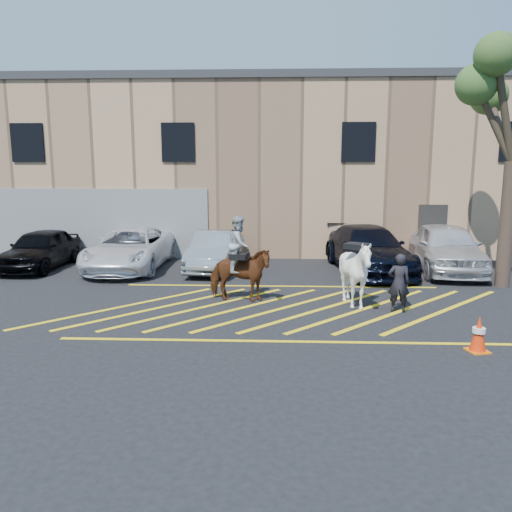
{
  "coord_description": "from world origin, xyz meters",
  "views": [
    {
      "loc": [
        -0.16,
        -12.84,
        3.6
      ],
      "look_at": [
        -0.68,
        0.2,
        1.3
      ],
      "focal_mm": 35.0,
      "sensor_mm": 36.0,
      "label": 1
    }
  ],
  "objects_px": {
    "car_white_pickup": "(130,249)",
    "saddled_white": "(356,273)",
    "car_silver_sedan": "(216,251)",
    "traffic_cone": "(479,334)",
    "handler": "(399,283)",
    "car_white_suv": "(446,248)",
    "car_blue_suv": "(368,249)",
    "mounted_bay": "(239,267)",
    "car_black_suv": "(41,249)"
  },
  "relations": [
    {
      "from": "car_white_pickup",
      "to": "mounted_bay",
      "type": "xyz_separation_m",
      "value": [
        4.27,
        -4.33,
        0.22
      ]
    },
    {
      "from": "car_silver_sedan",
      "to": "traffic_cone",
      "type": "relative_size",
      "value": 5.69
    },
    {
      "from": "car_white_pickup",
      "to": "car_silver_sedan",
      "type": "distance_m",
      "value": 3.11
    },
    {
      "from": "handler",
      "to": "saddled_white",
      "type": "bearing_deg",
      "value": -15.11
    },
    {
      "from": "car_white_pickup",
      "to": "car_blue_suv",
      "type": "xyz_separation_m",
      "value": [
        8.52,
        -0.05,
        0.06
      ]
    },
    {
      "from": "car_white_pickup",
      "to": "traffic_cone",
      "type": "xyz_separation_m",
      "value": [
        9.29,
        -7.95,
        -0.36
      ]
    },
    {
      "from": "saddled_white",
      "to": "car_silver_sedan",
      "type": "bearing_deg",
      "value": 131.61
    },
    {
      "from": "car_white_pickup",
      "to": "car_black_suv",
      "type": "bearing_deg",
      "value": -179.31
    },
    {
      "from": "mounted_bay",
      "to": "saddled_white",
      "type": "xyz_separation_m",
      "value": [
        3.07,
        -0.45,
        -0.03
      ]
    },
    {
      "from": "mounted_bay",
      "to": "car_black_suv",
      "type": "bearing_deg",
      "value": 150.3
    },
    {
      "from": "mounted_bay",
      "to": "car_silver_sedan",
      "type": "bearing_deg",
      "value": 105.11
    },
    {
      "from": "car_white_pickup",
      "to": "car_blue_suv",
      "type": "relative_size",
      "value": 0.97
    },
    {
      "from": "car_white_pickup",
      "to": "saddled_white",
      "type": "bearing_deg",
      "value": -32.8
    },
    {
      "from": "car_black_suv",
      "to": "saddled_white",
      "type": "distance_m",
      "value": 11.65
    },
    {
      "from": "car_white_suv",
      "to": "traffic_cone",
      "type": "height_order",
      "value": "car_white_suv"
    },
    {
      "from": "car_blue_suv",
      "to": "traffic_cone",
      "type": "relative_size",
      "value": 7.41
    },
    {
      "from": "car_silver_sedan",
      "to": "handler",
      "type": "height_order",
      "value": "handler"
    },
    {
      "from": "car_silver_sedan",
      "to": "mounted_bay",
      "type": "height_order",
      "value": "mounted_bay"
    },
    {
      "from": "car_silver_sedan",
      "to": "traffic_cone",
      "type": "height_order",
      "value": "car_silver_sedan"
    },
    {
      "from": "handler",
      "to": "car_white_suv",
      "type": "bearing_deg",
      "value": -112.72
    },
    {
      "from": "car_white_pickup",
      "to": "saddled_white",
      "type": "distance_m",
      "value": 8.77
    },
    {
      "from": "car_blue_suv",
      "to": "car_white_suv",
      "type": "relative_size",
      "value": 1.08
    },
    {
      "from": "car_silver_sedan",
      "to": "car_blue_suv",
      "type": "height_order",
      "value": "car_blue_suv"
    },
    {
      "from": "car_white_pickup",
      "to": "handler",
      "type": "bearing_deg",
      "value": -31.52
    },
    {
      "from": "car_silver_sedan",
      "to": "car_white_suv",
      "type": "relative_size",
      "value": 0.83
    },
    {
      "from": "car_white_suv",
      "to": "traffic_cone",
      "type": "xyz_separation_m",
      "value": [
        -1.96,
        -7.94,
        -0.49
      ]
    },
    {
      "from": "mounted_bay",
      "to": "traffic_cone",
      "type": "bearing_deg",
      "value": -35.83
    },
    {
      "from": "car_black_suv",
      "to": "car_white_suv",
      "type": "distance_m",
      "value": 14.53
    },
    {
      "from": "car_white_pickup",
      "to": "traffic_cone",
      "type": "distance_m",
      "value": 12.23
    },
    {
      "from": "car_silver_sedan",
      "to": "traffic_cone",
      "type": "distance_m",
      "value": 10.07
    },
    {
      "from": "car_black_suv",
      "to": "car_white_pickup",
      "type": "height_order",
      "value": "car_white_pickup"
    },
    {
      "from": "handler",
      "to": "car_silver_sedan",
      "type": "bearing_deg",
      "value": -38.14
    },
    {
      "from": "saddled_white",
      "to": "traffic_cone",
      "type": "height_order",
      "value": "saddled_white"
    },
    {
      "from": "car_black_suv",
      "to": "car_blue_suv",
      "type": "distance_m",
      "value": 11.81
    },
    {
      "from": "handler",
      "to": "traffic_cone",
      "type": "distance_m",
      "value": 2.94
    },
    {
      "from": "traffic_cone",
      "to": "car_black_suv",
      "type": "bearing_deg",
      "value": 147.76
    },
    {
      "from": "car_silver_sedan",
      "to": "handler",
      "type": "bearing_deg",
      "value": -40.01
    },
    {
      "from": "car_black_suv",
      "to": "saddled_white",
      "type": "relative_size",
      "value": 1.91
    },
    {
      "from": "saddled_white",
      "to": "traffic_cone",
      "type": "distance_m",
      "value": 3.76
    },
    {
      "from": "car_blue_suv",
      "to": "car_black_suv",
      "type": "bearing_deg",
      "value": 172.81
    },
    {
      "from": "handler",
      "to": "car_blue_suv",
      "type": "bearing_deg",
      "value": -85.34
    },
    {
      "from": "handler",
      "to": "mounted_bay",
      "type": "bearing_deg",
      "value": -5.4
    },
    {
      "from": "car_black_suv",
      "to": "traffic_cone",
      "type": "bearing_deg",
      "value": -31.26
    },
    {
      "from": "car_black_suv",
      "to": "mounted_bay",
      "type": "height_order",
      "value": "mounted_bay"
    },
    {
      "from": "car_black_suv",
      "to": "car_white_pickup",
      "type": "bearing_deg",
      "value": 1.38
    },
    {
      "from": "saddled_white",
      "to": "car_white_pickup",
      "type": "bearing_deg",
      "value": 146.91
    },
    {
      "from": "car_black_suv",
      "to": "handler",
      "type": "xyz_separation_m",
      "value": [
        11.65,
        -5.17,
        0.04
      ]
    },
    {
      "from": "car_blue_suv",
      "to": "car_white_suv",
      "type": "bearing_deg",
      "value": -6.5
    },
    {
      "from": "car_white_pickup",
      "to": "mounted_bay",
      "type": "relative_size",
      "value": 2.23
    },
    {
      "from": "car_silver_sedan",
      "to": "car_white_suv",
      "type": "xyz_separation_m",
      "value": [
        8.14,
        -0.01,
        0.17
      ]
    }
  ]
}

